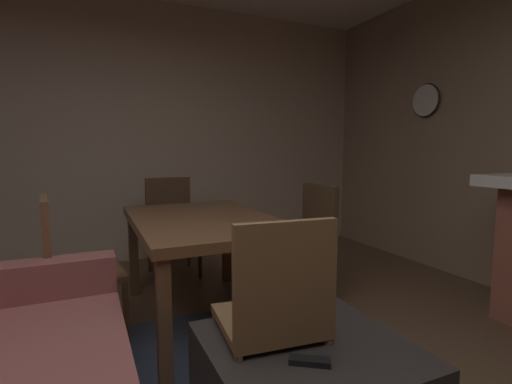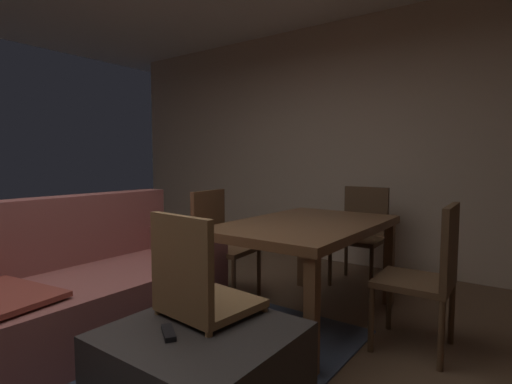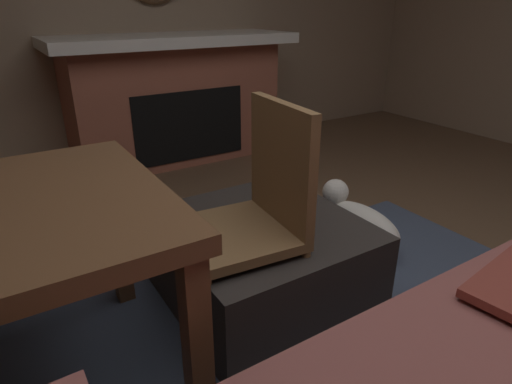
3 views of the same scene
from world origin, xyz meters
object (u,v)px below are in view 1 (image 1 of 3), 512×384
object	(u,v)px
tv_remote	(310,361)
dining_chair_west	(276,309)
wall_clock	(426,100)
dining_chair_east	(171,220)
dining_table	(204,228)
dining_chair_north	(68,262)
dining_chair_south	(308,236)

from	to	relation	value
tv_remote	dining_chair_west	distance (m)	0.26
wall_clock	dining_chair_east	bearing A→B (deg)	71.99
tv_remote	dining_chair_east	distance (m)	2.49
dining_table	dining_chair_north	world-z (taller)	dining_chair_north
dining_table	dining_chair_west	distance (m)	1.14
dining_chair_south	dining_chair_north	distance (m)	1.72
dining_table	tv_remote	bearing A→B (deg)	-179.05
dining_chair_east	dining_chair_west	distance (m)	2.26
dining_chair_south	wall_clock	distance (m)	2.01
tv_remote	dining_chair_south	distance (m)	1.60
tv_remote	dining_chair_east	bearing A→B (deg)	34.23
dining_chair_east	tv_remote	bearing A→B (deg)	-179.45
wall_clock	tv_remote	bearing A→B (deg)	124.91
dining_table	dining_chair_east	size ratio (longest dim) A/B	1.59
dining_table	wall_clock	xyz separation A→B (m)	(0.33, -2.45, 1.05)
tv_remote	dining_table	bearing A→B (deg)	34.62
tv_remote	wall_clock	size ratio (longest dim) A/B	0.47
dining_chair_south	dining_chair_east	xyz separation A→B (m)	(1.13, 0.86, 0.00)
tv_remote	dining_table	size ratio (longest dim) A/B	0.11
dining_chair_west	dining_chair_north	world-z (taller)	same
dining_chair_west	dining_chair_north	distance (m)	1.41
dining_chair_east	dining_chair_north	bearing A→B (deg)	142.97
wall_clock	dining_chair_west	bearing A→B (deg)	120.80
dining_chair_south	dining_chair_north	xyz separation A→B (m)	(-0.01, 1.72, 0.00)
dining_chair_south	tv_remote	bearing A→B (deg)	148.36
tv_remote	dining_chair_west	world-z (taller)	dining_chair_west
dining_table	wall_clock	distance (m)	2.68
dining_chair_south	dining_chair_west	distance (m)	1.43
dining_chair_south	wall_clock	world-z (taller)	wall_clock
dining_table	dining_chair_east	world-z (taller)	dining_chair_east
tv_remote	wall_clock	xyz separation A→B (m)	(1.69, -2.42, 1.31)
dining_chair_north	dining_chair_west	bearing A→B (deg)	-142.76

